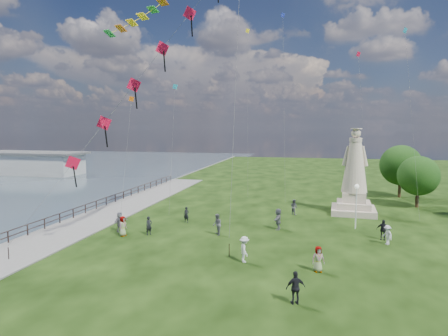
% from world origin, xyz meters
% --- Properties ---
extents(waterfront, '(200.00, 200.00, 1.51)m').
position_xyz_m(waterfront, '(-15.24, 8.99, -0.06)').
color(waterfront, '#2D3743').
rests_on(waterfront, ground).
extents(pier_pavilion, '(30.00, 8.00, 4.40)m').
position_xyz_m(pier_pavilion, '(-52.00, 42.00, 1.84)').
color(pier_pavilion, '#A0A09B').
rests_on(pier_pavilion, ground).
extents(statue, '(4.57, 4.57, 8.69)m').
position_xyz_m(statue, '(10.18, 18.44, 3.28)').
color(statue, '#C1A992').
rests_on(statue, ground).
extents(lamppost, '(0.36, 0.36, 3.90)m').
position_xyz_m(lamppost, '(9.70, 12.29, 2.81)').
color(lamppost, silver).
rests_on(lamppost, ground).
extents(tree_row, '(9.21, 15.18, 6.58)m').
position_xyz_m(tree_row, '(17.71, 25.50, 3.67)').
color(tree_row, '#382314').
rests_on(tree_row, ground).
extents(person_0, '(0.63, 0.66, 1.52)m').
position_xyz_m(person_0, '(-6.99, 6.65, 0.76)').
color(person_0, black).
rests_on(person_0, ground).
extents(person_1, '(0.85, 0.99, 1.74)m').
position_xyz_m(person_1, '(-1.53, 7.80, 0.87)').
color(person_1, '#595960').
rests_on(person_1, ground).
extents(person_2, '(0.95, 1.24, 1.71)m').
position_xyz_m(person_2, '(1.68, 2.20, 0.85)').
color(person_2, silver).
rests_on(person_2, ground).
extents(person_3, '(1.10, 0.82, 1.68)m').
position_xyz_m(person_3, '(5.15, -3.00, 0.84)').
color(person_3, black).
rests_on(person_3, ground).
extents(person_4, '(0.89, 0.71, 1.59)m').
position_xyz_m(person_4, '(6.32, 1.57, 0.79)').
color(person_4, '#595960').
rests_on(person_4, ground).
extents(person_5, '(0.99, 1.66, 1.67)m').
position_xyz_m(person_5, '(-9.78, 6.99, 0.84)').
color(person_5, '#595960').
rests_on(person_5, ground).
extents(person_6, '(0.58, 0.43, 1.46)m').
position_xyz_m(person_6, '(-5.29, 11.15, 0.73)').
color(person_6, black).
rests_on(person_6, ground).
extents(person_7, '(0.87, 0.87, 1.56)m').
position_xyz_m(person_7, '(4.28, 16.52, 0.78)').
color(person_7, '#595960').
rests_on(person_7, ground).
extents(person_8, '(0.86, 1.06, 1.46)m').
position_xyz_m(person_8, '(11.51, 8.24, 0.73)').
color(person_8, silver).
rests_on(person_8, ground).
extents(person_9, '(1.02, 0.66, 1.60)m').
position_xyz_m(person_9, '(11.40, 9.42, 0.80)').
color(person_9, black).
rests_on(person_9, ground).
extents(person_10, '(0.60, 0.86, 1.63)m').
position_xyz_m(person_10, '(-8.89, 5.84, 0.82)').
color(person_10, '#595960').
rests_on(person_10, ground).
extents(person_11, '(0.79, 1.72, 1.83)m').
position_xyz_m(person_11, '(3.18, 10.60, 0.92)').
color(person_11, '#595960').
rests_on(person_11, ground).
extents(red_kite_train, '(12.33, 9.35, 20.49)m').
position_xyz_m(red_kite_train, '(-6.06, 4.61, 12.71)').
color(red_kite_train, black).
rests_on(red_kite_train, ground).
extents(small_kites, '(29.40, 17.82, 22.80)m').
position_xyz_m(small_kites, '(1.15, 22.24, 13.99)').
color(small_kites, teal).
rests_on(small_kites, ground).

